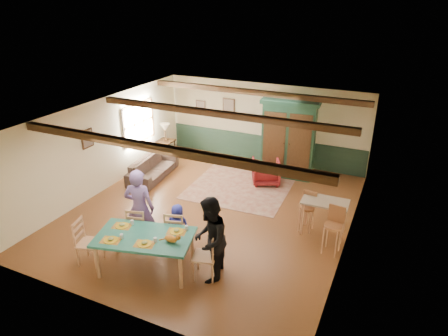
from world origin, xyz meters
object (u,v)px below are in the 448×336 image
at_px(dining_table, 146,253).
at_px(dining_chair_end_right, 205,255).
at_px(end_table, 166,149).
at_px(dining_chair_end_left, 89,242).
at_px(dining_chair_far_right, 177,230).
at_px(armchair, 266,171).
at_px(person_child, 178,227).
at_px(armoire, 289,139).
at_px(cat, 171,238).
at_px(bar_stool_left, 307,212).
at_px(counter_table, 323,217).
at_px(person_woman, 210,240).
at_px(sofa, 153,168).
at_px(dining_chair_far_left, 140,226).
at_px(person_man, 140,208).
at_px(bar_stool_right, 333,231).
at_px(table_lamp, 165,132).

distance_m(dining_table, dining_chair_end_right, 1.27).
bearing_deg(end_table, dining_chair_end_left, -72.93).
height_order(dining_chair_far_right, armchair, dining_chair_far_right).
relative_size(person_child, armoire, 0.44).
distance_m(cat, bar_stool_left, 3.57).
distance_m(dining_table, counter_table, 4.25).
bearing_deg(bar_stool_left, person_woman, -113.82).
distance_m(person_woman, sofa, 5.34).
distance_m(person_woman, cat, 0.78).
distance_m(person_child, armoire, 5.07).
distance_m(dining_chair_far_left, dining_chair_end_right, 1.88).
bearing_deg(dining_chair_end_left, sofa, 2.65).
height_order(person_man, counter_table, person_man).
distance_m(dining_chair_end_right, armchair, 4.77).
distance_m(person_man, cat, 1.44).
height_order(person_woman, bar_stool_right, person_woman).
distance_m(dining_chair_far_right, armoire, 5.15).
xyz_separation_m(dining_table, person_woman, (1.33, 0.34, 0.49)).
relative_size(person_man, bar_stool_right, 1.70).
height_order(end_table, bar_stool_left, bar_stool_left).
relative_size(dining_chair_end_left, sofa, 0.49).
bearing_deg(dining_chair_end_right, counter_table, 130.55).
distance_m(dining_chair_far_right, table_lamp, 5.67).
bearing_deg(dining_chair_far_right, dining_table, 60.95).
height_order(counter_table, bar_stool_left, bar_stool_left).
bearing_deg(end_table, dining_chair_far_right, -55.02).
height_order(dining_chair_end_right, bar_stool_right, bar_stool_right).
bearing_deg(bar_stool_left, end_table, 159.01).
xyz_separation_m(table_lamp, bar_stool_right, (6.42, -3.26, -0.41)).
xyz_separation_m(cat, counter_table, (2.46, 2.90, -0.47)).
bearing_deg(end_table, sofa, -72.74).
distance_m(dining_chair_end_left, table_lamp, 6.10).
distance_m(person_man, person_woman, 2.01).
bearing_deg(table_lamp, dining_chair_far_right, -55.02).
xyz_separation_m(person_man, armoire, (1.93, 5.12, 0.29)).
distance_m(dining_chair_end_left, bar_stool_left, 5.06).
xyz_separation_m(dining_table, dining_chair_end_right, (1.22, 0.31, 0.11)).
height_order(dining_chair_far_right, sofa, dining_chair_far_right).
xyz_separation_m(armoire, end_table, (-4.30, -0.36, -0.91)).
bearing_deg(sofa, dining_chair_far_left, -156.24).
xyz_separation_m(dining_chair_far_left, counter_table, (3.69, 2.28, -0.07)).
bearing_deg(counter_table, dining_chair_far_left, -148.26).
distance_m(sofa, counter_table, 5.70).
bearing_deg(person_man, bar_stool_right, -174.00).
height_order(dining_table, cat, cat).
distance_m(dining_chair_far_left, person_man, 0.43).
relative_size(dining_chair_far_left, armoire, 0.42).
height_order(dining_chair_end_left, sofa, dining_chair_end_left).
bearing_deg(dining_table, bar_stool_left, 47.75).
height_order(dining_chair_far_left, armchair, dining_chair_far_left).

